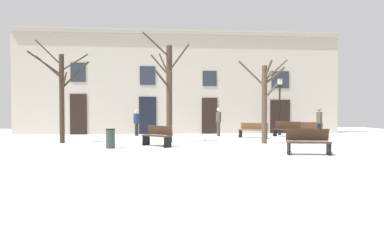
% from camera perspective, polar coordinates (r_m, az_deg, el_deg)
% --- Properties ---
extents(ground_plane, '(35.66, 35.66, 0.00)m').
position_cam_1_polar(ground_plane, '(14.66, 0.72, -4.77)').
color(ground_plane, white).
extents(building_facade, '(22.29, 0.60, 7.11)m').
position_cam_1_polar(building_facade, '(24.63, -1.74, 6.20)').
color(building_facade, '#BCB29E').
rests_on(building_facade, ground).
extents(tree_near_facade, '(2.60, 2.11, 5.04)m').
position_cam_1_polar(tree_near_facade, '(18.69, -20.11, 4.11)').
color(tree_near_facade, '#382B1E').
rests_on(tree_near_facade, ground).
extents(tree_right_of_center, '(2.27, 2.09, 5.34)m').
position_cam_1_polar(tree_right_of_center, '(17.97, -3.72, 4.78)').
color(tree_right_of_center, '#423326').
rests_on(tree_right_of_center, ground).
extents(tree_center, '(2.25, 2.82, 4.05)m').
position_cam_1_polar(tree_center, '(17.73, 11.58, 3.34)').
color(tree_center, '#4C3D2D').
rests_on(tree_center, ground).
extents(streetlamp, '(0.30, 0.30, 3.73)m').
position_cam_1_polar(streetlamp, '(23.99, 13.83, 3.12)').
color(streetlamp, black).
rests_on(streetlamp, ground).
extents(litter_bin, '(0.41, 0.41, 0.83)m').
position_cam_1_polar(litter_bin, '(15.54, -12.91, -2.89)').
color(litter_bin, '#2D3D2D').
rests_on(litter_bin, ground).
extents(bench_by_litter_bin, '(1.60, 1.40, 0.89)m').
position_cam_1_polar(bench_by_litter_bin, '(21.08, 9.77, -1.57)').
color(bench_by_litter_bin, brown).
rests_on(bench_by_litter_bin, ground).
extents(bench_near_center_tree, '(1.40, 1.53, 0.93)m').
position_cam_1_polar(bench_near_center_tree, '(16.03, -5.53, -2.51)').
color(bench_near_center_tree, '#3D2819').
rests_on(bench_near_center_tree, ground).
extents(bench_near_lamp, '(1.48, 1.53, 0.94)m').
position_cam_1_polar(bench_near_lamp, '(22.47, 14.94, -1.39)').
color(bench_near_lamp, '#3D2819').
rests_on(bench_near_lamp, ground).
extents(bench_far_corner, '(1.62, 0.75, 0.95)m').
position_cam_1_polar(bench_far_corner, '(13.64, 18.08, -3.32)').
color(bench_far_corner, '#3D2819').
rests_on(bench_far_corner, ground).
extents(bench_back_to_back_right, '(1.69, 0.68, 0.88)m').
position_cam_1_polar(bench_back_to_back_right, '(23.64, 18.17, -1.33)').
color(bench_back_to_back_right, '#51331E').
rests_on(bench_back_to_back_right, ground).
extents(person_crossing_plaza, '(0.42, 0.43, 1.79)m').
position_cam_1_polar(person_crossing_plaza, '(21.92, 19.67, -0.13)').
color(person_crossing_plaza, black).
rests_on(person_crossing_plaza, ground).
extents(person_near_bench, '(0.38, 0.44, 1.77)m').
position_cam_1_polar(person_near_bench, '(22.20, 4.26, -0.06)').
color(person_near_bench, '#403D3A').
rests_on(person_near_bench, ground).
extents(person_by_shop_door, '(0.37, 0.44, 1.64)m').
position_cam_1_polar(person_by_shop_door, '(22.85, -8.85, -0.24)').
color(person_by_shop_door, '#2D271E').
rests_on(person_by_shop_door, ground).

